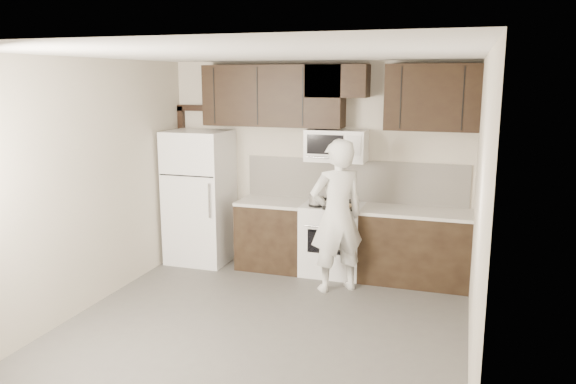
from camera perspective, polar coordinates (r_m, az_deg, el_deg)
The scene contains 14 objects.
floor at distance 5.76m, azimuth -3.10°, elevation -14.09°, with size 4.50×4.50×0.00m, color #53504D.
back_wall at distance 7.43m, azimuth 2.97°, elevation 2.69°, with size 4.00×4.00×0.00m, color #BCB39F.
ceiling at distance 5.20m, azimuth -3.44°, elevation 13.83°, with size 4.50×4.50×0.00m, color white.
counter_run at distance 7.20m, azimuth 6.92°, elevation -4.97°, with size 2.95×0.64×0.91m.
stove at distance 7.25m, azimuth 4.56°, elevation -4.75°, with size 0.76×0.66×0.94m.
backsplash at distance 7.33m, azimuth 6.71°, elevation 1.17°, with size 2.90×0.02×0.54m, color silver.
upper_cabinets at distance 7.12m, azimuth 4.32°, elevation 9.84°, with size 3.48×0.35×0.78m.
microwave at distance 7.13m, azimuth 4.93°, elevation 4.73°, with size 0.76×0.42×0.40m.
refrigerator at distance 7.72m, azimuth -8.96°, elevation -0.49°, with size 0.80×0.76×1.80m.
door_trim at distance 8.11m, azimuth -10.36°, elevation 2.54°, with size 0.50×0.08×2.12m.
saucepan at distance 7.03m, azimuth 2.93°, elevation -0.85°, with size 0.32×0.19×0.18m.
baking_tray at distance 6.96m, azimuth 5.38°, elevation -1.53°, with size 0.41×0.31×0.02m, color black.
pizza at distance 6.96m, azimuth 5.39°, elevation -1.37°, with size 0.28×0.28×0.02m, color beige.
person at distance 6.57m, azimuth 4.98°, elevation -2.46°, with size 0.66×0.43×1.81m, color white.
Camera 1 is at (1.87, -4.85, 2.49)m, focal length 35.00 mm.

